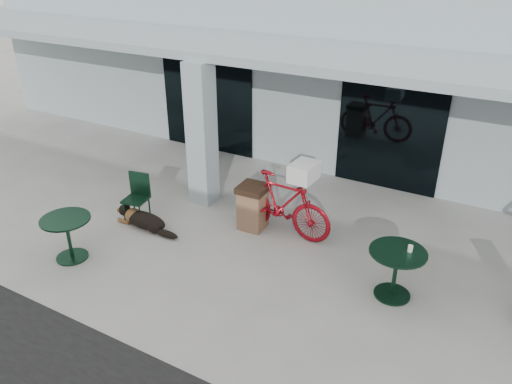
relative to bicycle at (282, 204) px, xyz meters
The scene contains 15 objects.
ground 2.10m from the bicycle, 108.32° to the right, with size 80.00×80.00×0.00m, color beige.
building 6.82m from the bicycle, 95.45° to the left, with size 22.00×7.00×4.50m, color #A0B1B5.
storefront_glass_left 4.97m from the bicycle, 141.19° to the left, with size 2.80×0.06×2.70m, color black.
storefront_glass_right 3.37m from the bicycle, 69.19° to the left, with size 2.40×0.06×2.70m, color black.
column 2.35m from the bicycle, 169.36° to the left, with size 0.50×0.50×3.12m, color #A0B1B5.
overhang 3.15m from the bicycle, 110.31° to the left, with size 22.00×2.80×0.18m, color #A0B1B5.
bicycle is the anchor object (origin of this frame).
laundry_basket 0.93m from the bicycle, ahead, with size 0.57×0.42×0.34m, color white.
dog 2.81m from the bicycle, 154.36° to the right, with size 1.18×0.39×0.39m, color black, non-canonical shape.
cup_near_dog 2.87m from the bicycle, 160.18° to the right, with size 0.09×0.09×0.11m, color white.
cafe_table_near 4.01m from the bicycle, 137.62° to the right, with size 0.89×0.89×0.83m, color #10301E, non-canonical shape.
cafe_chair_near 3.02m from the bicycle, 159.75° to the right, with size 0.46×0.50×1.02m, color #10301E, non-canonical shape.
cafe_table_far 2.66m from the bicycle, 19.37° to the right, with size 0.92×0.92×0.86m, color #10301E, non-canonical shape.
cup_on_table 2.79m from the bicycle, 16.62° to the right, with size 0.08×0.08×0.11m, color white.
trash_receptacle 0.62m from the bicycle, behind, with size 0.55×0.55×0.94m, color #8B6548, non-canonical shape.
Camera 1 is at (4.41, -5.84, 5.23)m, focal length 35.00 mm.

